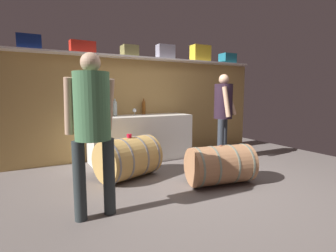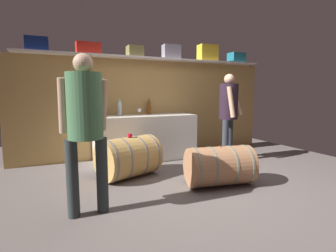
# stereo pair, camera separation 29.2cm
# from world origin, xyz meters

# --- Properties ---
(ground_plane) EXTENTS (6.67, 7.63, 0.02)m
(ground_plane) POSITION_xyz_m (0.00, 0.55, -0.01)
(ground_plane) COLOR #655C58
(back_wall_panel) EXTENTS (5.47, 0.10, 1.97)m
(back_wall_panel) POSITION_xyz_m (0.00, 2.22, 0.98)
(back_wall_panel) COLOR #AE894D
(back_wall_panel) RESTS_ON ground
(high_shelf_board) EXTENTS (5.04, 0.40, 0.03)m
(high_shelf_board) POSITION_xyz_m (0.00, 2.07, 1.99)
(high_shelf_board) COLOR white
(high_shelf_board) RESTS_ON back_wall_panel
(toolcase_navy) EXTENTS (0.36, 0.27, 0.23)m
(toolcase_navy) POSITION_xyz_m (-2.10, 2.07, 2.12)
(toolcase_navy) COLOR navy
(toolcase_navy) RESTS_ON high_shelf_board
(toolcase_red) EXTENTS (0.44, 0.21, 0.21)m
(toolcase_red) POSITION_xyz_m (-1.26, 2.07, 2.11)
(toolcase_red) COLOR red
(toolcase_red) RESTS_ON high_shelf_board
(toolcase_olive) EXTENTS (0.30, 0.29, 0.21)m
(toolcase_olive) POSITION_xyz_m (-0.39, 2.07, 2.11)
(toolcase_olive) COLOR olive
(toolcase_olive) RESTS_ON high_shelf_board
(toolcase_grey) EXTENTS (0.37, 0.24, 0.29)m
(toolcase_grey) POSITION_xyz_m (0.40, 2.07, 2.15)
(toolcase_grey) COLOR gray
(toolcase_grey) RESTS_ON high_shelf_board
(toolcase_yellow) EXTENTS (0.43, 0.27, 0.35)m
(toolcase_yellow) POSITION_xyz_m (1.28, 2.07, 2.18)
(toolcase_yellow) COLOR yellow
(toolcase_yellow) RESTS_ON high_shelf_board
(toolcase_teal) EXTENTS (0.35, 0.28, 0.23)m
(toolcase_teal) POSITION_xyz_m (2.07, 2.07, 2.12)
(toolcase_teal) COLOR #1E7289
(toolcase_teal) RESTS_ON high_shelf_board
(work_cabinet) EXTENTS (1.96, 0.66, 0.87)m
(work_cabinet) POSITION_xyz_m (-0.28, 1.83, 0.44)
(work_cabinet) COLOR white
(work_cabinet) RESTS_ON ground
(wine_bottle_amber) EXTENTS (0.07, 0.07, 0.32)m
(wine_bottle_amber) POSITION_xyz_m (-0.10, 2.08, 1.02)
(wine_bottle_amber) COLOR brown
(wine_bottle_amber) RESTS_ON work_cabinet
(wine_bottle_clear) EXTENTS (0.08, 0.08, 0.32)m
(wine_bottle_clear) POSITION_xyz_m (-0.75, 1.94, 1.03)
(wine_bottle_clear) COLOR #ADBDBB
(wine_bottle_clear) RESTS_ON work_cabinet
(wine_bottle_green) EXTENTS (0.07, 0.07, 0.31)m
(wine_bottle_green) POSITION_xyz_m (-1.14, 1.84, 1.02)
(wine_bottle_green) COLOR #2C5829
(wine_bottle_green) RESTS_ON work_cabinet
(wine_glass) EXTENTS (0.08, 0.08, 0.14)m
(wine_glass) POSITION_xyz_m (-0.38, 1.88, 0.97)
(wine_glass) COLOR white
(wine_glass) RESTS_ON work_cabinet
(wine_barrel_near) EXTENTS (1.04, 0.87, 0.64)m
(wine_barrel_near) POSITION_xyz_m (-0.88, 0.88, 0.32)
(wine_barrel_near) COLOR tan
(wine_barrel_near) RESTS_ON ground
(wine_barrel_far) EXTENTS (0.99, 0.69, 0.57)m
(wine_barrel_far) POSITION_xyz_m (0.20, 0.01, 0.28)
(wine_barrel_far) COLOR #A2704B
(wine_barrel_far) RESTS_ON ground
(tasting_cup) EXTENTS (0.07, 0.07, 0.05)m
(tasting_cup) POSITION_xyz_m (-0.85, 0.88, 0.66)
(tasting_cup) COLOR red
(tasting_cup) RESTS_ON wine_barrel_near
(winemaker_pouring) EXTENTS (0.50, 0.41, 1.70)m
(winemaker_pouring) POSITION_xyz_m (-1.61, -0.14, 1.05)
(winemaker_pouring) COLOR #2A3132
(winemaker_pouring) RESTS_ON ground
(visitor_tasting) EXTENTS (0.52, 0.47, 1.66)m
(visitor_tasting) POSITION_xyz_m (1.16, 1.10, 1.02)
(visitor_tasting) COLOR #2E343C
(visitor_tasting) RESTS_ON ground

